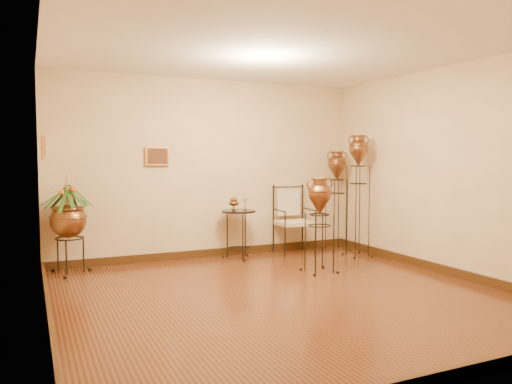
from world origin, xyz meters
name	(u,v)px	position (x,y,z in m)	size (l,w,h in m)	color
ground	(283,295)	(0.00, 0.00, 0.00)	(5.00, 5.00, 0.00)	brown
room_shell	(283,144)	(-0.01, 0.01, 1.73)	(5.02, 5.02, 2.81)	beige
amphora_tall	(358,194)	(2.15, 1.55, 1.00)	(0.48, 0.48, 1.95)	black
amphora_mid	(337,199)	(2.15, 2.15, 0.86)	(0.45, 0.45, 1.71)	black
amphora_short	(319,224)	(0.99, 0.83, 0.66)	(0.48, 0.48, 1.33)	black
planter_urn	(68,216)	(-2.15, 2.15, 0.79)	(0.87, 0.87, 1.42)	black
armchair	(294,220)	(1.33, 2.15, 0.55)	(0.66, 0.63, 1.10)	black
side_table	(238,233)	(0.34, 2.15, 0.40)	(0.52, 0.52, 0.96)	black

